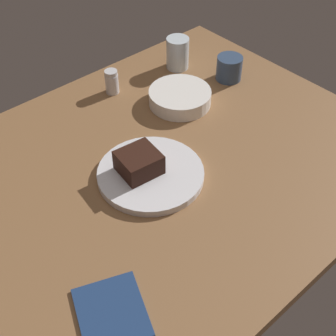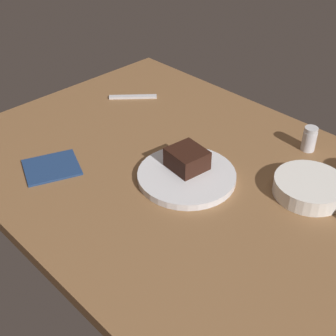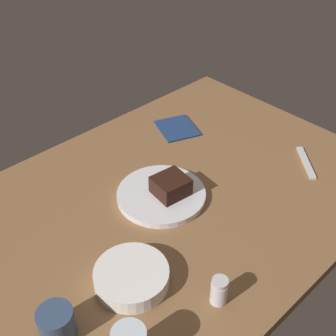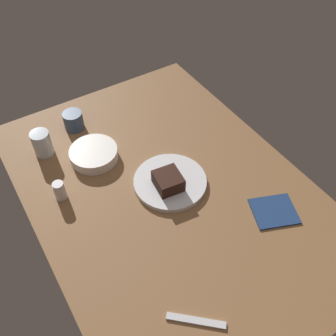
# 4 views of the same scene
# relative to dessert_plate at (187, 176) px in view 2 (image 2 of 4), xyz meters

# --- Properties ---
(dining_table) EXTENTS (1.20, 0.84, 0.03)m
(dining_table) POSITION_rel_dessert_plate_xyz_m (0.02, -0.02, -0.02)
(dining_table) COLOR brown
(dining_table) RESTS_ON ground
(dessert_plate) EXTENTS (0.24, 0.24, 0.02)m
(dessert_plate) POSITION_rel_dessert_plate_xyz_m (0.00, 0.00, 0.00)
(dessert_plate) COLOR silver
(dessert_plate) RESTS_ON dining_table
(chocolate_cake_slice) EXTENTS (0.10, 0.09, 0.05)m
(chocolate_cake_slice) POSITION_rel_dessert_plate_xyz_m (0.01, -0.02, 0.03)
(chocolate_cake_slice) COLOR black
(chocolate_cake_slice) RESTS_ON dessert_plate
(salt_shaker) EXTENTS (0.04, 0.04, 0.07)m
(salt_shaker) POSITION_rel_dessert_plate_xyz_m (-0.13, -0.32, 0.02)
(salt_shaker) COLOR silver
(salt_shaker) RESTS_ON dining_table
(side_bowl) EXTENTS (0.17, 0.17, 0.04)m
(side_bowl) POSITION_rel_dessert_plate_xyz_m (-0.24, -0.16, 0.01)
(side_bowl) COLOR white
(side_bowl) RESTS_ON dining_table
(dessert_spoon) EXTENTS (0.11, 0.12, 0.01)m
(dessert_spoon) POSITION_rel_dessert_plate_xyz_m (0.41, -0.18, -0.01)
(dessert_spoon) COLOR silver
(dessert_spoon) RESTS_ON dining_table
(folded_napkin) EXTENTS (0.16, 0.17, 0.01)m
(folded_napkin) POSITION_rel_dessert_plate_xyz_m (0.27, 0.21, -0.01)
(folded_napkin) COLOR navy
(folded_napkin) RESTS_ON dining_table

